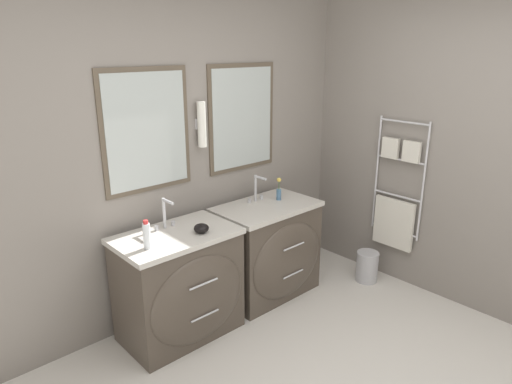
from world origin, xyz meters
The scene contains 10 objects.
wall_back centered at (0.01, 1.91, 1.31)m, with size 5.13×0.15×2.60m.
wall_right centered at (1.79, 0.85, 1.29)m, with size 0.13×3.82×2.60m.
vanity_left centered at (-0.21, 1.53, 0.42)m, with size 0.87×0.60×0.82m.
vanity_right centered at (0.69, 1.53, 0.42)m, with size 0.87×0.60×0.82m.
faucet_left centered at (-0.21, 1.69, 0.93)m, with size 0.17×0.14×0.23m.
faucet_right centered at (0.69, 1.69, 0.93)m, with size 0.17×0.14×0.23m.
toiletry_bottle centered at (-0.48, 1.47, 0.91)m, with size 0.05×0.05×0.20m.
amenity_bowl centered at (-0.06, 1.45, 0.85)m, with size 0.11×0.11×0.07m.
flower_vase centered at (0.86, 1.59, 0.90)m, with size 0.04×0.04×0.20m.
waste_bin centered at (1.52, 1.07, 0.15)m, with size 0.20×0.20×0.28m.
Camera 1 is at (-1.81, -1.04, 2.10)m, focal length 32.00 mm.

